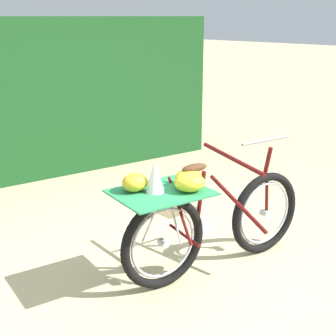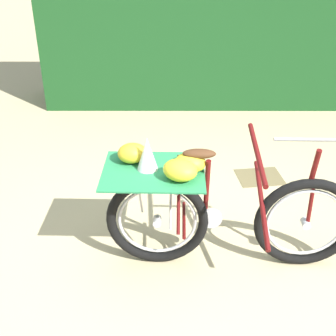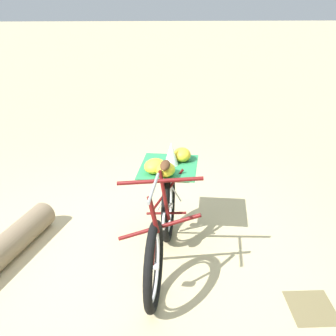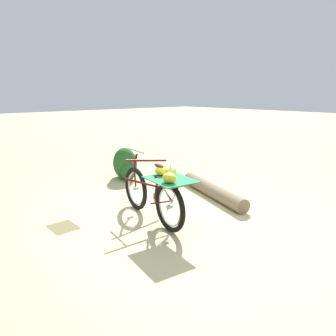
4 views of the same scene
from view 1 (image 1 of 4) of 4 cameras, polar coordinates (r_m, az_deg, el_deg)
ground_plane at (r=3.89m, az=4.75°, el=-13.61°), size 60.00×60.00×0.00m
foliage_hedge at (r=6.73m, az=-13.06°, el=8.37°), size 4.40×1.45×1.99m
bicycle at (r=3.87m, az=4.50°, el=-5.61°), size 1.80×0.78×1.03m
leaf_litter_patch at (r=5.30m, az=0.71°, el=-4.76°), size 0.44×0.36×0.01m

